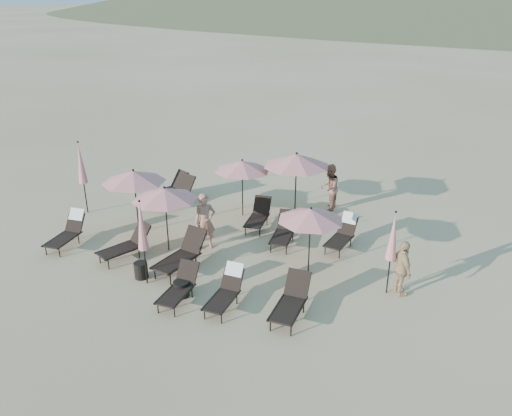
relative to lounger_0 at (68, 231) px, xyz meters
The scene contains 25 objects.
ground 5.30m from the lounger_0, ahead, with size 800.00×800.00×0.00m, color #D6BA8C.
lounger_0 is the anchor object (origin of this frame).
lounger_1 2.23m from the lounger_0, ahead, with size 1.02×1.75×0.95m.
lounger_2 4.13m from the lounger_0, ahead, with size 0.72×1.82×1.04m.
lounger_3 5.10m from the lounger_0, ahead, with size 0.83×1.57×0.86m.
lounger_4 6.22m from the lounger_0, ahead, with size 0.77×1.57×0.94m.
lounger_5 7.85m from the lounger_0, ahead, with size 0.88×1.71×0.94m.
lounger_6 4.60m from the lounger_0, 87.01° to the left, with size 1.08×1.87×1.01m.
lounger_7 4.47m from the lounger_0, 79.94° to the left, with size 0.87×1.79×0.99m.
lounger_8 6.18m from the lounger_0, 43.42° to the left, with size 1.00×1.67×0.90m.
lounger_9 6.85m from the lounger_0, 31.88° to the left, with size 0.99×1.67×0.90m.
lounger_10 8.69m from the lounger_0, 30.23° to the left, with size 0.58×1.54×0.96m.
umbrella_open_0 2.68m from the lounger_0, 55.72° to the left, with size 2.07×2.07×2.23m.
umbrella_open_1 3.55m from the lounger_0, 24.12° to the left, with size 1.99×1.99×2.14m.
umbrella_open_2 7.77m from the lounger_0, 18.47° to the left, with size 1.87×1.87×2.01m.
umbrella_open_3 6.11m from the lounger_0, 53.88° to the left, with size 1.98×1.98×2.13m.
umbrella_open_4 7.79m from the lounger_0, 46.31° to the left, with size 2.30×2.30×2.47m.
umbrella_closed_0 3.97m from the lounger_0, ahead, with size 0.29×0.29×2.49m.
umbrella_closed_1 9.94m from the lounger_0, 14.50° to the left, with size 0.28×0.28×2.40m.
umbrella_closed_2 2.94m from the lounger_0, 126.21° to the left, with size 0.32×0.32×2.70m.
side_table_0 3.43m from the lounger_0, ahead, with size 0.38×0.38×0.48m, color black.
side_table_1 4.99m from the lounger_0, ahead, with size 0.42×0.42×0.43m, color black.
beachgoer_a 4.41m from the lounger_0, 28.32° to the left, with size 0.66×0.43×1.80m, color #AA6E5C.
beachgoer_b 9.11m from the lounger_0, 49.24° to the left, with size 0.85×0.66×1.75m, color #AB6C58.
beachgoer_c 10.20m from the lounger_0, 14.66° to the left, with size 0.92×0.38×1.56m, color tan.
Camera 1 is at (7.18, -9.01, 7.32)m, focal length 35.00 mm.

